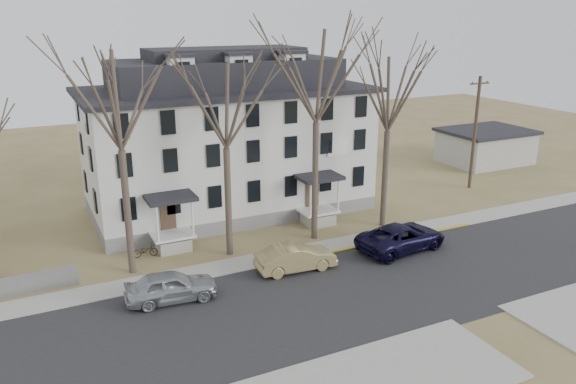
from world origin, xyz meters
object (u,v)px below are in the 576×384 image
tree_far_left (116,93)px  tree_center (317,70)px  boarding_house (228,140)px  car_tan (296,258)px  tree_mid_right (390,89)px  bicycle_left (145,251)px  tree_mid_left (225,100)px  car_silver (171,287)px  car_navy (401,238)px  utility_pole_far (475,132)px

tree_far_left → tree_center: size_ratio=0.93×
boarding_house → car_tan: bearing=-91.7°
tree_mid_right → bicycle_left: size_ratio=8.44×
boarding_house → tree_mid_right: 12.51m
tree_far_left → car_tan: 13.48m
tree_far_left → boarding_house: bearing=42.2°
tree_mid_left → tree_center: tree_center is taller
car_silver → car_navy: car_navy is taller
boarding_house → tree_mid_left: bearing=-110.2°
tree_center → tree_mid_right: size_ratio=1.15×
car_tan → car_navy: size_ratio=0.79×
tree_far_left → utility_pole_far: tree_far_left is taller
tree_mid_right → car_silver: bearing=-165.0°
tree_mid_right → boarding_house: bearing=136.2°
tree_mid_right → utility_pole_far: size_ratio=1.34×
car_silver → car_tan: bearing=-80.9°
utility_pole_far → car_navy: utility_pole_far is taller
boarding_house → tree_center: (3.00, -8.15, 5.71)m
tree_mid_left → tree_mid_right: (11.50, 0.00, 0.00)m
tree_mid_left → car_navy: 13.94m
tree_center → car_tan: 11.53m
boarding_house → tree_mid_left: (-3.00, -8.15, 4.22)m
bicycle_left → car_navy: bearing=-105.6°
boarding_house → car_navy: 14.89m
tree_mid_left → tree_mid_right: 11.50m
tree_center → car_silver: tree_center is taller
utility_pole_far → car_silver: size_ratio=2.01×
car_silver → tree_far_left: bearing=20.7°
car_silver → bicycle_left: bearing=6.0°
boarding_house → tree_far_left: size_ratio=1.52×
utility_pole_far → car_tan: (-20.86, -8.13, -4.13)m
boarding_house → tree_far_left: (-9.00, -8.15, 4.96)m
tree_far_left → tree_mid_left: 6.05m
utility_pole_far → tree_mid_right: bearing=-160.7°
boarding_house → car_navy: boarding_house is taller
boarding_house → tree_mid_right: (8.50, -8.15, 4.22)m
car_tan → tree_far_left: bearing=69.2°
tree_far_left → tree_mid_left: (6.00, 0.00, -0.74)m
tree_center → bicycle_left: tree_center is taller
tree_far_left → car_silver: size_ratio=2.90×
car_navy → tree_center: bearing=37.4°
car_tan → bicycle_left: car_tan is taller
tree_mid_left → utility_pole_far: 24.33m
tree_far_left → car_tan: tree_far_left is taller
tree_center → tree_mid_right: bearing=0.0°
tree_mid_left → boarding_house: bearing=69.8°
car_silver → bicycle_left: size_ratio=3.13×
tree_mid_right → bicycle_left: bearing=173.9°
boarding_house → utility_pole_far: (20.50, -3.95, -0.47)m
tree_mid_left → bicycle_left: tree_mid_left is taller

